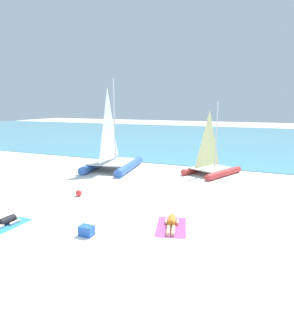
{
  "coord_description": "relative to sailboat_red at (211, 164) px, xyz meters",
  "views": [
    {
      "loc": [
        5.82,
        -8.49,
        4.55
      ],
      "look_at": [
        0.0,
        5.46,
        1.2
      ],
      "focal_mm": 30.89,
      "sensor_mm": 36.0,
      "label": 1
    }
  ],
  "objects": [
    {
      "name": "ground_plane",
      "position": [
        -2.53,
        -0.37,
        -0.7
      ],
      "size": [
        120.0,
        120.0,
        0.0
      ],
      "primitive_type": "plane",
      "color": "white"
    },
    {
      "name": "ocean_water",
      "position": [
        -2.53,
        21.76,
        -0.67
      ],
      "size": [
        120.0,
        40.0,
        0.05
      ],
      "primitive_type": "cube",
      "color": "#4C9EB7",
      "rests_on": "ground"
    },
    {
      "name": "sailboat_red",
      "position": [
        0.0,
        0.0,
        0.0
      ],
      "size": [
        3.58,
        4.23,
        4.7
      ],
      "rotation": [
        0.0,
        0.0,
        -0.43
      ],
      "color": "#CC3838",
      "rests_on": "ground"
    },
    {
      "name": "sailboat_blue",
      "position": [
        -6.73,
        -1.26,
        0.23
      ],
      "size": [
        3.69,
        5.18,
        6.27
      ],
      "rotation": [
        0.0,
        0.0,
        0.14
      ],
      "color": "blue",
      "rests_on": "ground"
    },
    {
      "name": "towel_left",
      "position": [
        -5.74,
        -11.49,
        -0.69
      ],
      "size": [
        1.17,
        1.94,
        0.01
      ],
      "primitive_type": "cube",
      "rotation": [
        0.0,
        0.0,
        -0.04
      ],
      "color": "#338CD8",
      "rests_on": "ground"
    },
    {
      "name": "sunbather_left",
      "position": [
        -5.73,
        -11.42,
        -0.57
      ],
      "size": [
        0.56,
        1.56,
        0.3
      ],
      "rotation": [
        0.0,
        0.0,
        -0.04
      ],
      "color": "black",
      "rests_on": "towel_left"
    },
    {
      "name": "towel_right",
      "position": [
        0.21,
        -9.09,
        -0.69
      ],
      "size": [
        1.56,
        2.12,
        0.01
      ],
      "primitive_type": "cube",
      "rotation": [
        0.0,
        0.0,
        0.26
      ],
      "color": "#D84C99",
      "rests_on": "ground"
    },
    {
      "name": "sunbather_right",
      "position": [
        0.2,
        -9.03,
        -0.57
      ],
      "size": [
        0.79,
        1.55,
        0.3
      ],
      "rotation": [
        0.0,
        0.0,
        0.26
      ],
      "color": "orange",
      "rests_on": "towel_right"
    },
    {
      "name": "beach_ball",
      "position": [
        -5.27,
        -7.31,
        -0.54
      ],
      "size": [
        0.32,
        0.32,
        0.32
      ],
      "primitive_type": "sphere",
      "color": "red",
      "rests_on": "ground"
    },
    {
      "name": "cooler_box",
      "position": [
        -2.33,
        -10.94,
        -0.52
      ],
      "size": [
        0.5,
        0.36,
        0.36
      ],
      "primitive_type": "cube",
      "color": "blue",
      "rests_on": "ground"
    }
  ]
}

